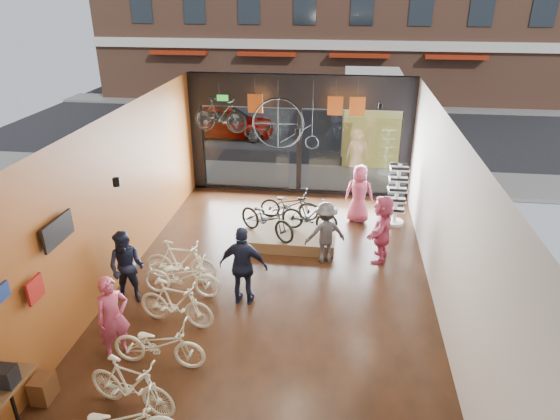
% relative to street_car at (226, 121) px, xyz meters
% --- Properties ---
extents(ground_plane, '(7.00, 12.00, 0.04)m').
position_rel_street_car_xyz_m(ground_plane, '(3.81, -12.00, -0.73)').
color(ground_plane, black).
rests_on(ground_plane, ground).
extents(ceiling, '(7.00, 12.00, 0.04)m').
position_rel_street_car_xyz_m(ceiling, '(3.81, -12.00, 3.11)').
color(ceiling, black).
rests_on(ceiling, ground).
extents(wall_left, '(0.04, 12.00, 3.80)m').
position_rel_street_car_xyz_m(wall_left, '(0.29, -12.00, 1.19)').
color(wall_left, '#94511E').
rests_on(wall_left, ground).
extents(wall_right, '(0.04, 12.00, 3.80)m').
position_rel_street_car_xyz_m(wall_right, '(7.33, -12.00, 1.19)').
color(wall_right, beige).
rests_on(wall_right, ground).
extents(storefront, '(7.00, 0.26, 3.80)m').
position_rel_street_car_xyz_m(storefront, '(3.81, -6.00, 1.19)').
color(storefront, black).
rests_on(storefront, ground).
extents(exit_sign, '(0.35, 0.06, 0.18)m').
position_rel_street_car_xyz_m(exit_sign, '(1.41, -6.12, 2.34)').
color(exit_sign, '#198C26').
rests_on(exit_sign, storefront).
extents(street_road, '(30.00, 18.00, 0.02)m').
position_rel_street_car_xyz_m(street_road, '(3.81, 3.00, -0.72)').
color(street_road, black).
rests_on(street_road, ground).
extents(sidewalk_near, '(30.00, 2.40, 0.12)m').
position_rel_street_car_xyz_m(sidewalk_near, '(3.81, -4.80, -0.65)').
color(sidewalk_near, slate).
rests_on(sidewalk_near, ground).
extents(sidewalk_far, '(30.00, 2.00, 0.12)m').
position_rel_street_car_xyz_m(sidewalk_far, '(3.81, 7.00, -0.65)').
color(sidewalk_far, slate).
rests_on(sidewalk_far, ground).
extents(street_car, '(4.20, 1.69, 1.43)m').
position_rel_street_car_xyz_m(street_car, '(0.00, 0.00, 0.00)').
color(street_car, gray).
rests_on(street_car, street_road).
extents(box_truck, '(2.41, 7.23, 2.85)m').
position_rel_street_car_xyz_m(box_truck, '(6.33, -1.00, 0.71)').
color(box_truck, silver).
rests_on(box_truck, street_road).
extents(floor_bike_1, '(1.67, 0.83, 0.97)m').
position_rel_street_car_xyz_m(floor_bike_1, '(2.07, -15.60, -0.23)').
color(floor_bike_1, '#F3EFCE').
rests_on(floor_bike_1, ground_plane).
extents(floor_bike_2, '(1.71, 0.63, 0.89)m').
position_rel_street_car_xyz_m(floor_bike_2, '(2.14, -14.56, -0.27)').
color(floor_bike_2, '#F3EFCE').
rests_on(floor_bike_2, ground_plane).
extents(floor_bike_3, '(1.68, 0.76, 0.98)m').
position_rel_street_car_xyz_m(floor_bike_3, '(2.07, -13.38, -0.23)').
color(floor_bike_3, '#F3EFCE').
rests_on(floor_bike_3, ground_plane).
extents(floor_bike_4, '(1.75, 0.66, 0.91)m').
position_rel_street_car_xyz_m(floor_bike_4, '(1.86, -12.36, -0.26)').
color(floor_bike_4, '#F3EFCE').
rests_on(floor_bike_4, ground_plane).
extents(floor_bike_5, '(1.71, 0.55, 1.01)m').
position_rel_street_car_xyz_m(floor_bike_5, '(1.67, -11.82, -0.21)').
color(floor_bike_5, '#F3EFCE').
rests_on(floor_bike_5, ground_plane).
extents(display_platform, '(2.40, 1.80, 0.30)m').
position_rel_street_car_xyz_m(display_platform, '(3.91, -9.44, -0.56)').
color(display_platform, brown).
rests_on(display_platform, ground_plane).
extents(display_bike_left, '(1.86, 1.56, 0.96)m').
position_rel_street_car_xyz_m(display_bike_left, '(3.36, -9.86, 0.06)').
color(display_bike_left, black).
rests_on(display_bike_left, display_platform).
extents(display_bike_mid, '(1.57, 0.69, 0.91)m').
position_rel_street_car_xyz_m(display_bike_mid, '(4.42, -9.47, 0.04)').
color(display_bike_mid, black).
rests_on(display_bike_mid, display_platform).
extents(display_bike_right, '(1.68, 0.70, 0.86)m').
position_rel_street_car_xyz_m(display_bike_right, '(3.82, -8.80, 0.02)').
color(display_bike_right, black).
rests_on(display_bike_right, display_platform).
extents(customer_0, '(0.69, 0.70, 1.63)m').
position_rel_street_car_xyz_m(customer_0, '(1.27, -14.39, 0.10)').
color(customer_0, '#CC4C72').
rests_on(customer_0, ground_plane).
extents(customer_1, '(0.80, 0.63, 1.64)m').
position_rel_street_car_xyz_m(customer_1, '(0.81, -12.72, 0.10)').
color(customer_1, '#161C33').
rests_on(customer_1, ground_plane).
extents(customer_2, '(1.06, 0.50, 1.77)m').
position_rel_street_car_xyz_m(customer_2, '(3.26, -12.45, 0.17)').
color(customer_2, '#161C33').
rests_on(customer_2, ground_plane).
extents(customer_3, '(1.15, 0.90, 1.57)m').
position_rel_street_car_xyz_m(customer_3, '(4.88, -10.48, 0.07)').
color(customer_3, '#3F3F44').
rests_on(customer_3, ground_plane).
extents(customer_4, '(0.91, 0.69, 1.69)m').
position_rel_street_car_xyz_m(customer_4, '(5.72, -8.03, 0.13)').
color(customer_4, '#CC4C72').
rests_on(customer_4, ground_plane).
extents(customer_5, '(0.83, 1.65, 1.70)m').
position_rel_street_car_xyz_m(customer_5, '(6.24, -10.19, 0.14)').
color(customer_5, '#CC4C72').
rests_on(customer_5, ground_plane).
extents(sunglasses_rack, '(0.59, 0.52, 1.79)m').
position_rel_street_car_xyz_m(sunglasses_rack, '(6.76, -8.11, 0.18)').
color(sunglasses_rack, white).
rests_on(sunglasses_rack, ground_plane).
extents(wall_merch, '(0.40, 2.40, 2.60)m').
position_rel_street_car_xyz_m(wall_merch, '(0.43, -15.50, 0.59)').
color(wall_merch, navy).
rests_on(wall_merch, wall_left).
extents(penny_farthing, '(1.90, 0.06, 1.52)m').
position_rel_street_car_xyz_m(penny_farthing, '(3.60, -7.13, 1.79)').
color(penny_farthing, black).
rests_on(penny_farthing, ceiling).
extents(hung_bike, '(1.64, 0.75, 0.95)m').
position_rel_street_car_xyz_m(hung_bike, '(1.73, -7.80, 2.21)').
color(hung_bike, black).
rests_on(hung_bike, ceiling).
extents(jersey_left, '(0.45, 0.03, 0.55)m').
position_rel_street_car_xyz_m(jersey_left, '(2.55, -6.80, 2.34)').
color(jersey_left, '#CC5919').
rests_on(jersey_left, ceiling).
extents(jersey_mid, '(0.45, 0.03, 0.55)m').
position_rel_street_car_xyz_m(jersey_mid, '(4.91, -6.80, 2.34)').
color(jersey_mid, '#CC5919').
rests_on(jersey_mid, ceiling).
extents(jersey_right, '(0.45, 0.03, 0.55)m').
position_rel_street_car_xyz_m(jersey_right, '(5.54, -6.80, 2.34)').
color(jersey_right, '#CC5919').
rests_on(jersey_right, ceiling).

